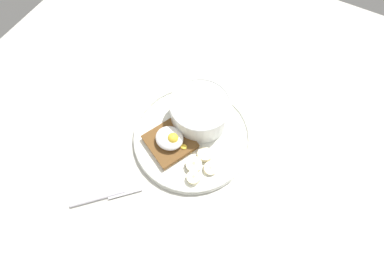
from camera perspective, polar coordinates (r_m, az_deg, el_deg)
The scene contains 10 objects.
ground_plane at distance 68.68cm, azimuth 0.00°, elevation -1.49°, with size 120.00×120.00×2.00cm, color beige.
plate at distance 67.06cm, azimuth 0.00°, elevation -0.84°, with size 26.34×26.34×1.60cm.
oatmeal_bowl at distance 66.22cm, azimuth 1.56°, elevation 4.07°, with size 13.41×13.41×6.52cm.
toast_slice at distance 65.56cm, azimuth -4.21°, elevation -1.88°, with size 12.41×12.41×1.43cm.
poached_egg at distance 63.76cm, azimuth -4.21°, elevation -1.20°, with size 7.67×5.58×3.23cm.
banana_slice_front at distance 64.32cm, azimuth 2.41°, elevation -4.37°, with size 3.39×3.51×1.61cm.
banana_slice_left at distance 63.42cm, azimuth 3.48°, elevation -6.92°, with size 3.38×3.29×1.44cm.
banana_slice_back at distance 63.35cm, azimuth 0.34°, elevation -6.19°, with size 5.04×5.03×1.90cm.
banana_slice_right at distance 62.47cm, azimuth 0.28°, elevation -8.68°, with size 3.25×3.33×1.62cm.
knife at distance 65.20cm, azimuth -16.01°, elevation -11.68°, with size 11.35×11.16×0.80cm.
Camera 1 is at (-14.01, 25.56, 63.19)cm, focal length 28.00 mm.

